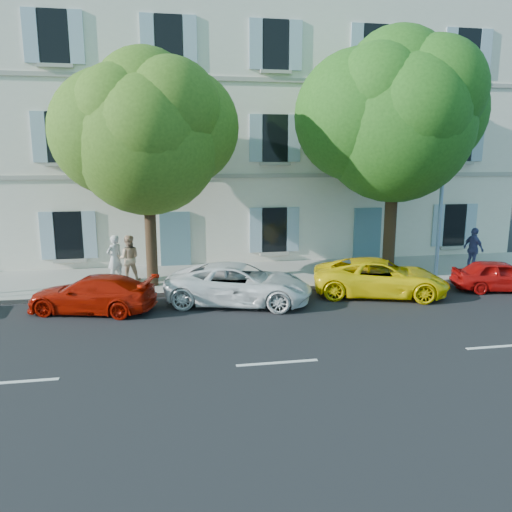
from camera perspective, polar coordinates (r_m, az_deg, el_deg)
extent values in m
plane|color=black|center=(15.96, -0.66, -6.43)|extent=(90.00, 90.00, 0.00)
cube|color=#A09E96|center=(20.17, -2.72, -2.36)|extent=(36.00, 4.50, 0.15)
cube|color=#9E998E|center=(18.09, -1.84, -3.98)|extent=(36.00, 0.16, 0.16)
cube|color=silver|center=(25.31, -4.57, 13.97)|extent=(28.00, 7.00, 12.00)
imported|color=#A11204|center=(16.68, -18.21, -4.13)|extent=(4.32, 2.69, 1.17)
imported|color=white|center=(16.70, -1.91, -3.21)|extent=(5.27, 3.49, 1.34)
imported|color=yellow|center=(18.19, 14.02, -2.39)|extent=(5.10, 3.41, 1.30)
imported|color=#AB0C0A|center=(20.33, 26.12, -2.02)|extent=(3.55, 2.02, 1.14)
cylinder|color=#3A2819|center=(18.63, -11.90, 1.62)|extent=(0.41, 0.41, 3.28)
ellipsoid|color=#47771E|center=(18.37, -12.38, 12.78)|extent=(5.25, 5.25, 5.78)
cylinder|color=#3A2819|center=(20.65, 15.04, 2.96)|extent=(0.48, 0.48, 3.65)
ellipsoid|color=#2C6E1C|center=(20.47, 15.65, 14.24)|extent=(5.93, 5.93, 6.53)
cylinder|color=#7293BF|center=(20.91, 20.52, 7.85)|extent=(0.15, 0.15, 7.37)
cylinder|color=#7293BF|center=(20.49, 22.24, 18.01)|extent=(0.34, 1.28, 0.09)
cube|color=#383A3D|center=(19.93, 23.23, 17.74)|extent=(0.31, 0.45, 0.17)
imported|color=silver|center=(19.61, -15.84, -0.28)|extent=(0.78, 0.75, 1.80)
imported|color=tan|center=(19.58, -14.36, -0.26)|extent=(0.88, 0.70, 1.77)
imported|color=#4A4E89|center=(22.68, 23.60, 0.74)|extent=(0.61, 1.11, 1.79)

